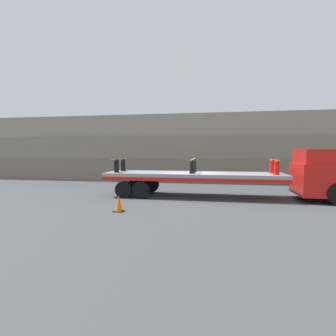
{
  "coord_description": "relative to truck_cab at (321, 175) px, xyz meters",
  "views": [
    {
      "loc": [
        1.24,
        -14.89,
        2.61
      ],
      "look_at": [
        -1.45,
        0.0,
        1.63
      ],
      "focal_mm": 28.0,
      "sensor_mm": 36.0,
      "label": 1
    }
  ],
  "objects": [
    {
      "name": "truck_cab",
      "position": [
        0.0,
        0.0,
        0.0
      ],
      "size": [
        2.39,
        2.68,
        2.7
      ],
      "color": "red",
      "rests_on": "ground_plane"
    },
    {
      "name": "cargo_strap_middle",
      "position": [
        -6.74,
        0.0,
        0.78
      ],
      "size": [
        0.05,
        2.71,
        0.01
      ],
      "color": "yellow",
      "rests_on": "fire_hydrant_black_near_1"
    },
    {
      "name": "cargo_strap_front",
      "position": [
        -2.35,
        0.0,
        0.78
      ],
      "size": [
        0.05,
        2.71,
        0.01
      ],
      "color": "yellow",
      "rests_on": "fire_hydrant_red_near_2"
    },
    {
      "name": "fire_hydrant_black_far_0",
      "position": [
        -11.12,
        0.55,
        0.38
      ],
      "size": [
        0.35,
        0.49,
        0.77
      ],
      "color": "black",
      "rests_on": "flatbed_trailer"
    },
    {
      "name": "cargo_strap_rear",
      "position": [
        -11.12,
        0.0,
        0.78
      ],
      "size": [
        0.05,
        2.71,
        0.01
      ],
      "color": "yellow",
      "rests_on": "fire_hydrant_black_near_0"
    },
    {
      "name": "flatbed_trailer",
      "position": [
        -7.32,
        0.0,
        -0.24
      ],
      "size": [
        9.96,
        2.61,
        1.37
      ],
      "color": "gray",
      "rests_on": "ground_plane"
    },
    {
      "name": "ground_plane",
      "position": [
        -6.74,
        0.0,
        -1.37
      ],
      "size": [
        120.0,
        120.0,
        0.0
      ],
      "primitive_type": "plane",
      "color": "#3F4244"
    },
    {
      "name": "rock_cliff",
      "position": [
        -6.74,
        7.81,
        1.47
      ],
      "size": [
        60.0,
        3.3,
        5.68
      ],
      "color": "#706656",
      "rests_on": "ground_plane"
    },
    {
      "name": "fire_hydrant_black_far_1",
      "position": [
        -6.74,
        0.55,
        0.38
      ],
      "size": [
        0.35,
        0.49,
        0.77
      ],
      "color": "black",
      "rests_on": "flatbed_trailer"
    },
    {
      "name": "fire_hydrant_red_far_2",
      "position": [
        -2.35,
        0.55,
        0.38
      ],
      "size": [
        0.35,
        0.49,
        0.77
      ],
      "color": "red",
      "rests_on": "flatbed_trailer"
    },
    {
      "name": "fire_hydrant_red_near_2",
      "position": [
        -2.35,
        -0.55,
        0.38
      ],
      "size": [
        0.35,
        0.49,
        0.77
      ],
      "color": "red",
      "rests_on": "flatbed_trailer"
    },
    {
      "name": "traffic_cone",
      "position": [
        -9.58,
        -4.28,
        -1.02
      ],
      "size": [
        0.44,
        0.44,
        0.7
      ],
      "color": "black",
      "rests_on": "ground_plane"
    },
    {
      "name": "fire_hydrant_black_near_0",
      "position": [
        -11.12,
        -0.55,
        0.38
      ],
      "size": [
        0.35,
        0.49,
        0.77
      ],
      "color": "black",
      "rests_on": "flatbed_trailer"
    },
    {
      "name": "fire_hydrant_black_near_1",
      "position": [
        -6.74,
        -0.55,
        0.38
      ],
      "size": [
        0.35,
        0.49,
        0.77
      ],
      "color": "black",
      "rests_on": "flatbed_trailer"
    }
  ]
}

